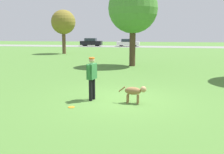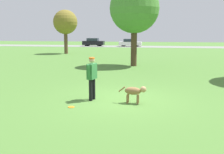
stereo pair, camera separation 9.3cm
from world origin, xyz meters
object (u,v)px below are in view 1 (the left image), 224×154
object	(u,v)px
person	(92,75)
dog	(135,91)
tree_far_left	(63,22)
tree_mid_center	(133,9)
frisbee	(71,107)
parked_car_white	(128,43)
parked_car_black	(91,42)

from	to	relation	value
person	dog	distance (m)	1.67
tree_far_left	tree_mid_center	world-z (taller)	tree_mid_center
frisbee	person	bearing A→B (deg)	67.05
person	tree_mid_center	bearing A→B (deg)	9.08
person	tree_mid_center	xyz separation A→B (m)	(0.48, 10.22, 3.20)
person	parked_car_white	size ratio (longest dim) A/B	0.40
tree_mid_center	person	bearing A→B (deg)	-92.69
tree_far_left	parked_car_white	world-z (taller)	tree_far_left
frisbee	tree_far_left	world-z (taller)	tree_far_left
tree_mid_center	frisbee	bearing A→B (deg)	-94.69
parked_car_black	dog	bearing A→B (deg)	-75.00
person	tree_far_left	size ratio (longest dim) A/B	0.31
dog	parked_car_black	distance (m)	39.11
dog	parked_car_white	size ratio (longest dim) A/B	0.25
tree_mid_center	parked_car_black	distance (m)	29.10
tree_far_left	parked_car_black	world-z (taller)	tree_far_left
parked_car_black	tree_far_left	bearing A→B (deg)	-87.75
tree_far_left	parked_car_black	bearing A→B (deg)	93.92
tree_far_left	parked_car_white	size ratio (longest dim) A/B	1.26
frisbee	parked_car_white	bearing A→B (deg)	93.69
frisbee	tree_mid_center	size ratio (longest dim) A/B	0.04
person	tree_mid_center	size ratio (longest dim) A/B	0.27
tree_mid_center	parked_car_black	world-z (taller)	tree_mid_center
frisbee	parked_car_black	size ratio (longest dim) A/B	0.06
frisbee	parked_car_white	size ratio (longest dim) A/B	0.05
tree_mid_center	parked_car_black	xyz separation A→B (m)	(-10.11, 27.07, -3.43)
tree_far_left	parked_car_white	bearing A→B (deg)	72.17
person	frisbee	world-z (taller)	person
tree_mid_center	parked_car_white	xyz separation A→B (m)	(-3.40, 27.10, -3.48)
frisbee	parked_car_black	distance (m)	39.43
person	parked_car_white	distance (m)	37.44
parked_car_black	parked_car_white	distance (m)	6.72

